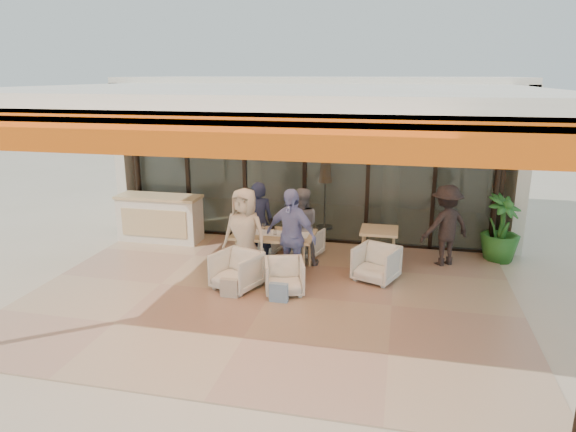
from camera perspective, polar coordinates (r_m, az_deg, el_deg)
name	(u,v)px	position (r m, az deg, el deg)	size (l,w,h in m)	color
ground	(270,295)	(8.73, -1.96, -8.81)	(70.00, 70.00, 0.00)	#C6B293
terrace_floor	(270,295)	(8.72, -1.96, -8.78)	(8.00, 6.00, 0.01)	tan
terrace_structure	(264,98)	(7.70, -2.69, 12.94)	(8.00, 6.00, 3.40)	silver
glass_storefront	(305,170)	(11.06, 1.89, 5.12)	(8.08, 0.10, 3.20)	#9EADA3
interior_block	(322,130)	(13.23, 3.85, 9.56)	(9.05, 3.62, 3.52)	silver
host_counter	(160,218)	(11.64, -14.04, -0.22)	(1.85, 0.65, 1.04)	silver
dining_table	(273,236)	(9.53, -1.63, -2.25)	(1.50, 0.90, 0.93)	#D2B780
chair_far_left	(266,239)	(10.62, -2.51, -2.59)	(0.58, 0.54, 0.59)	white
chair_far_right	(305,241)	(10.43, 1.95, -2.80)	(0.62, 0.58, 0.64)	white
chair_near_left	(237,269)	(8.88, -5.72, -5.88)	(0.71, 0.66, 0.73)	white
chair_near_right	(284,275)	(8.68, -0.41, -6.57)	(0.64, 0.60, 0.66)	white
diner_navy	(259,222)	(10.01, -3.29, -0.69)	(0.59, 0.39, 1.61)	#191F37
diner_grey	(301,227)	(9.83, 1.43, -1.23)	(0.74, 0.58, 1.53)	slate
diner_cream	(245,234)	(9.17, -4.83, -2.02)	(0.82, 0.53, 1.68)	beige
diner_periwinkle	(291,236)	(8.96, 0.31, -2.27)	(1.00, 0.42, 1.71)	#7989CB
tote_bag_cream	(229,289)	(8.61, -6.53, -8.03)	(0.30, 0.10, 0.34)	silver
tote_bag_blue	(279,293)	(8.39, -1.03, -8.58)	(0.30, 0.10, 0.34)	#99BFD8
side_table	(379,235)	(9.93, 10.09, -2.05)	(0.70, 0.70, 0.74)	#D2B780
side_chair	(376,262)	(9.31, 9.77, -5.07)	(0.69, 0.65, 0.71)	white
standing_woman	(446,226)	(10.24, 17.11, -1.05)	(1.03, 0.59, 1.59)	black
potted_palm	(501,228)	(10.91, 22.59, -1.27)	(0.75, 0.75, 1.33)	#1E5919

